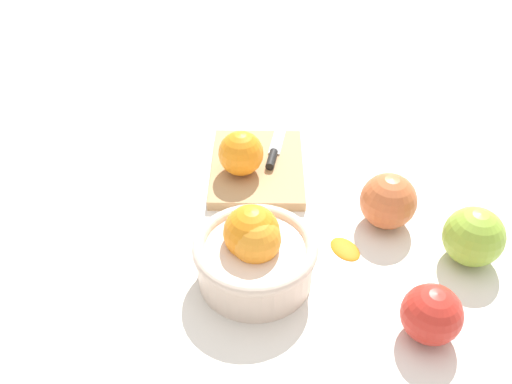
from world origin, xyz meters
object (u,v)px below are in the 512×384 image
at_px(apple_front_left, 432,314).
at_px(apple_front_left_2, 388,201).
at_px(cutting_board, 257,168).
at_px(apple_front_left_3, 474,237).
at_px(orange_on_board, 241,153).
at_px(knife, 275,149).
at_px(bowl, 255,253).

distance_m(apple_front_left, apple_front_left_2, 0.20).
distance_m(cutting_board, apple_front_left, 0.39).
bearing_deg(apple_front_left_2, cutting_board, 50.42).
relative_size(apple_front_left_2, apple_front_left_3, 1.00).
bearing_deg(cutting_board, orange_on_board, 122.55).
relative_size(knife, apple_front_left_2, 1.83).
height_order(cutting_board, apple_front_left, apple_front_left).
bearing_deg(bowl, apple_front_left_3, -89.30).
height_order(bowl, knife, bowl).
height_order(apple_front_left, apple_front_left_3, apple_front_left_3).
xyz_separation_m(bowl, apple_front_left_2, (0.09, -0.21, -0.01)).
xyz_separation_m(bowl, knife, (0.27, -0.06, -0.03)).
bearing_deg(bowl, orange_on_board, -0.43).
distance_m(bowl, cutting_board, 0.24).
xyz_separation_m(orange_on_board, apple_front_left_3, (-0.21, -0.30, -0.01)).
relative_size(bowl, knife, 1.07).
distance_m(orange_on_board, apple_front_left_3, 0.37).
distance_m(knife, apple_front_left_2, 0.23).
xyz_separation_m(cutting_board, apple_front_left, (-0.35, -0.17, 0.03)).
bearing_deg(cutting_board, bowl, 172.76).
xyz_separation_m(cutting_board, orange_on_board, (-0.02, 0.03, 0.04)).
bearing_deg(apple_front_left, apple_front_left_3, -40.56).
bearing_deg(apple_front_left, cutting_board, 25.89).
height_order(cutting_board, knife, knife).
xyz_separation_m(bowl, apple_front_left_3, (0.00, -0.30, -0.01)).
relative_size(cutting_board, orange_on_board, 2.78).
xyz_separation_m(knife, apple_front_left, (-0.38, -0.14, 0.02)).
distance_m(orange_on_board, knife, 0.09).
relative_size(cutting_board, apple_front_left_2, 2.42).
xyz_separation_m(knife, apple_front_left_3, (-0.27, -0.24, 0.02)).
bearing_deg(knife, apple_front_left_2, -141.37).
bearing_deg(knife, bowl, 166.58).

